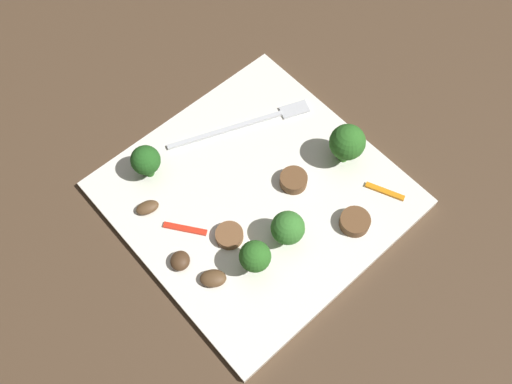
% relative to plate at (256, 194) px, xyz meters
% --- Properties ---
extents(ground_plane, '(1.40, 1.40, 0.00)m').
position_rel_plate_xyz_m(ground_plane, '(0.00, 0.00, -0.01)').
color(ground_plane, '#4C3826').
extents(plate, '(0.29, 0.29, 0.01)m').
position_rel_plate_xyz_m(plate, '(0.00, 0.00, 0.00)').
color(plate, white).
rests_on(plate, ground_plane).
extents(fork, '(0.17, 0.08, 0.00)m').
position_rel_plate_xyz_m(fork, '(0.06, 0.07, 0.01)').
color(fork, silver).
rests_on(fork, plate).
extents(broccoli_floret_0, '(0.03, 0.03, 0.05)m').
position_rel_plate_xyz_m(broccoli_floret_0, '(-0.08, 0.10, 0.03)').
color(broccoli_floret_0, '#296420').
rests_on(broccoli_floret_0, plate).
extents(broccoli_floret_1, '(0.03, 0.03, 0.05)m').
position_rel_plate_xyz_m(broccoli_floret_1, '(-0.06, -0.07, 0.04)').
color(broccoli_floret_1, '#347525').
rests_on(broccoli_floret_1, plate).
extents(broccoli_floret_2, '(0.04, 0.04, 0.05)m').
position_rel_plate_xyz_m(broccoli_floret_2, '(-0.01, -0.06, 0.03)').
color(broccoli_floret_2, '#408630').
rests_on(broccoli_floret_2, plate).
extents(broccoli_floret_3, '(0.04, 0.04, 0.06)m').
position_rel_plate_xyz_m(broccoli_floret_3, '(0.11, -0.04, 0.04)').
color(broccoli_floret_3, '#347525').
rests_on(broccoli_floret_3, plate).
extents(sausage_slice_0, '(0.03, 0.03, 0.01)m').
position_rel_plate_xyz_m(sausage_slice_0, '(0.04, -0.02, 0.01)').
color(sausage_slice_0, brown).
rests_on(sausage_slice_0, plate).
extents(sausage_slice_1, '(0.04, 0.04, 0.01)m').
position_rel_plate_xyz_m(sausage_slice_1, '(0.05, -0.10, 0.01)').
color(sausage_slice_1, brown).
rests_on(sausage_slice_1, plate).
extents(sausage_slice_2, '(0.04, 0.04, 0.01)m').
position_rel_plate_xyz_m(sausage_slice_2, '(-0.06, -0.02, 0.01)').
color(sausage_slice_2, brown).
rests_on(sausage_slice_2, plate).
extents(mushroom_0, '(0.03, 0.03, 0.01)m').
position_rel_plate_xyz_m(mushroom_0, '(-0.10, -0.05, 0.01)').
color(mushroom_0, brown).
rests_on(mushroom_0, plate).
extents(mushroom_1, '(0.03, 0.02, 0.01)m').
position_rel_plate_xyz_m(mushroom_1, '(-0.10, 0.06, 0.01)').
color(mushroom_1, brown).
rests_on(mushroom_1, plate).
extents(mushroom_2, '(0.03, 0.03, 0.01)m').
position_rel_plate_xyz_m(mushroom_2, '(-0.12, -0.01, 0.01)').
color(mushroom_2, '#4C331E').
rests_on(mushroom_2, plate).
extents(pepper_strip_0, '(0.03, 0.04, 0.00)m').
position_rel_plate_xyz_m(pepper_strip_0, '(-0.09, 0.02, 0.01)').
color(pepper_strip_0, red).
rests_on(pepper_strip_0, plate).
extents(pepper_strip_1, '(0.02, 0.04, 0.00)m').
position_rel_plate_xyz_m(pepper_strip_1, '(0.11, -0.10, 0.01)').
color(pepper_strip_1, orange).
rests_on(pepper_strip_1, plate).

